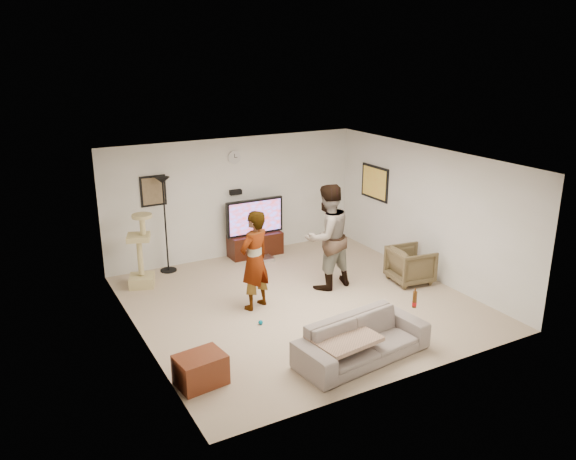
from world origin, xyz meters
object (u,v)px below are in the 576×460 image
person_right (327,237)px  person_left (255,260)px  floor_lamp (166,225)px  cat_tree (140,250)px  beer_bottle (415,299)px  tv_stand (255,244)px  side_table (201,370)px  sofa (362,340)px  tv (255,217)px  armchair (411,265)px

person_right → person_left: bearing=-1.5°
person_left → person_right: size_ratio=0.88×
floor_lamp → cat_tree: size_ratio=1.36×
person_right → beer_bottle: person_right is taller
floor_lamp → tv_stand: bearing=-0.4°
person_left → side_table: size_ratio=2.75×
floor_lamp → person_right: size_ratio=0.97×
person_left → floor_lamp: bearing=-93.5°
floor_lamp → sofa: 4.82m
floor_lamp → beer_bottle: floor_lamp is taller
sofa → beer_bottle: size_ratio=7.98×
person_left → sofa: bearing=82.7°
beer_bottle → floor_lamp: bearing=117.0°
person_right → side_table: size_ratio=3.12×
tv → floor_lamp: (-1.90, 0.01, 0.10)m
cat_tree → armchair: (4.49, -2.24, -0.36)m
sofa → beer_bottle: (0.92, 0.00, 0.42)m
person_right → sofa: (-0.92, -2.40, -0.68)m
sofa → side_table: 2.29m
floor_lamp → sofa: bearing=-72.9°
tv → person_right: bearing=-78.9°
beer_bottle → person_left: bearing=124.3°
tv_stand → person_left: size_ratio=0.67×
tv → floor_lamp: bearing=179.6°
tv_stand → tv: bearing=0.0°
cat_tree → person_right: 3.43m
sofa → armchair: armchair is taller
floor_lamp → side_table: floor_lamp is taller
person_left → sofa: 2.38m
sofa → side_table: bearing=161.0°
person_right → floor_lamp: bearing=-50.4°
tv → sofa: (-0.50, -4.55, -0.56)m
cat_tree → armchair: bearing=-26.5°
tv → side_table: tv is taller
floor_lamp → armchair: (3.83, -2.73, -0.61)m
armchair → side_table: 4.86m
tv_stand → floor_lamp: bearing=179.6°
tv → person_left: person_left is taller
floor_lamp → cat_tree: (-0.65, -0.49, -0.25)m
tv_stand → side_table: bearing=-123.9°
person_left → beer_bottle: person_left is taller
person_left → sofa: person_left is taller
sofa → tv_stand: bearing=77.0°
sofa → armchair: (2.43, 1.83, 0.05)m
floor_lamp → armchair: size_ratio=2.55×
tv_stand → beer_bottle: (0.42, -4.55, 0.47)m
person_left → person_right: 1.54m
tv → person_right: 2.20m
person_right → side_table: person_right is taller
side_table → armchair: bearing=16.1°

